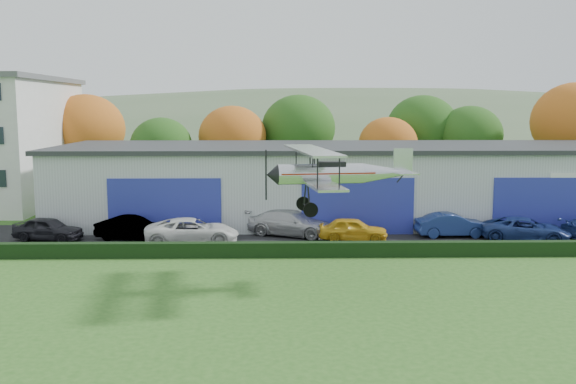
{
  "coord_description": "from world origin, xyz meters",
  "views": [
    {
      "loc": [
        -0.07,
        -16.99,
        7.96
      ],
      "look_at": [
        0.48,
        12.47,
        4.01
      ],
      "focal_mm": 39.57,
      "sensor_mm": 36.0,
      "label": 1
    }
  ],
  "objects_px": {
    "biplane": "(333,172)",
    "car_6": "(526,229)",
    "car_1": "(132,228)",
    "car_0": "(48,229)",
    "car_2": "(192,231)",
    "hangar": "(347,182)",
    "car_3": "(291,223)",
    "car_4": "(353,229)",
    "car_5": "(452,225)"
  },
  "relations": [
    {
      "from": "biplane",
      "to": "car_6",
      "type": "bearing_deg",
      "value": 27.62
    },
    {
      "from": "car_1",
      "to": "car_6",
      "type": "xyz_separation_m",
      "value": [
        23.48,
        -0.78,
        -0.01
      ]
    },
    {
      "from": "car_0",
      "to": "car_2",
      "type": "bearing_deg",
      "value": -84.39
    },
    {
      "from": "hangar",
      "to": "car_3",
      "type": "bearing_deg",
      "value": -123.25
    },
    {
      "from": "hangar",
      "to": "car_4",
      "type": "xyz_separation_m",
      "value": [
        -0.5,
        -7.94,
        -1.91
      ]
    },
    {
      "from": "car_2",
      "to": "hangar",
      "type": "bearing_deg",
      "value": -55.37
    },
    {
      "from": "car_5",
      "to": "car_4",
      "type": "bearing_deg",
      "value": 99.22
    },
    {
      "from": "car_1",
      "to": "car_2",
      "type": "distance_m",
      "value": 3.94
    },
    {
      "from": "hangar",
      "to": "car_1",
      "type": "bearing_deg",
      "value": -151.54
    },
    {
      "from": "car_1",
      "to": "biplane",
      "type": "relative_size",
      "value": 0.56
    },
    {
      "from": "car_1",
      "to": "car_3",
      "type": "distance_m",
      "value": 9.62
    },
    {
      "from": "car_1",
      "to": "car_6",
      "type": "distance_m",
      "value": 23.49
    },
    {
      "from": "hangar",
      "to": "car_3",
      "type": "relative_size",
      "value": 7.39
    },
    {
      "from": "car_2",
      "to": "car_3",
      "type": "xyz_separation_m",
      "value": [
        5.82,
        2.29,
        0.05
      ]
    },
    {
      "from": "car_2",
      "to": "car_3",
      "type": "height_order",
      "value": "car_3"
    },
    {
      "from": "car_4",
      "to": "car_6",
      "type": "distance_m",
      "value": 10.26
    },
    {
      "from": "car_0",
      "to": "car_5",
      "type": "distance_m",
      "value": 24.46
    },
    {
      "from": "car_2",
      "to": "biplane",
      "type": "relative_size",
      "value": 0.7
    },
    {
      "from": "car_2",
      "to": "biplane",
      "type": "xyz_separation_m",
      "value": [
        7.45,
        -8.27,
        4.3
      ]
    },
    {
      "from": "car_6",
      "to": "biplane",
      "type": "xyz_separation_m",
      "value": [
        -12.29,
        -8.7,
        4.36
      ]
    },
    {
      "from": "car_2",
      "to": "car_4",
      "type": "height_order",
      "value": "car_2"
    },
    {
      "from": "hangar",
      "to": "car_5",
      "type": "height_order",
      "value": "hangar"
    },
    {
      "from": "hangar",
      "to": "car_6",
      "type": "bearing_deg",
      "value": -40.13
    },
    {
      "from": "car_2",
      "to": "car_4",
      "type": "bearing_deg",
      "value": -92.01
    },
    {
      "from": "car_3",
      "to": "biplane",
      "type": "distance_m",
      "value": 11.5
    },
    {
      "from": "hangar",
      "to": "car_2",
      "type": "bearing_deg",
      "value": -139.1
    },
    {
      "from": "car_6",
      "to": "biplane",
      "type": "bearing_deg",
      "value": 141.52
    },
    {
      "from": "car_3",
      "to": "car_4",
      "type": "xyz_separation_m",
      "value": [
        3.67,
        -1.59,
        -0.1
      ]
    },
    {
      "from": "biplane",
      "to": "hangar",
      "type": "bearing_deg",
      "value": 73.8
    },
    {
      "from": "car_3",
      "to": "hangar",
      "type": "bearing_deg",
      "value": -9.43
    },
    {
      "from": "hangar",
      "to": "biplane",
      "type": "relative_size",
      "value": 5.25
    },
    {
      "from": "car_6",
      "to": "car_4",
      "type": "bearing_deg",
      "value": 104.68
    },
    {
      "from": "biplane",
      "to": "car_4",
      "type": "bearing_deg",
      "value": 69.56
    },
    {
      "from": "hangar",
      "to": "car_6",
      "type": "relative_size",
      "value": 8.09
    },
    {
      "from": "car_4",
      "to": "car_6",
      "type": "xyz_separation_m",
      "value": [
        10.25,
        -0.28,
        0.0
      ]
    },
    {
      "from": "car_0",
      "to": "car_2",
      "type": "relative_size",
      "value": 0.76
    },
    {
      "from": "hangar",
      "to": "car_0",
      "type": "relative_size",
      "value": 9.82
    },
    {
      "from": "car_3",
      "to": "car_5",
      "type": "distance_m",
      "value": 9.91
    },
    {
      "from": "car_0",
      "to": "car_2",
      "type": "distance_m",
      "value": 8.81
    },
    {
      "from": "car_4",
      "to": "car_0",
      "type": "bearing_deg",
      "value": 95.49
    },
    {
      "from": "car_3",
      "to": "car_5",
      "type": "relative_size",
      "value": 1.25
    },
    {
      "from": "car_5",
      "to": "biplane",
      "type": "xyz_separation_m",
      "value": [
        -8.27,
        -10.09,
        4.33
      ]
    },
    {
      "from": "car_2",
      "to": "car_5",
      "type": "relative_size",
      "value": 1.23
    },
    {
      "from": "car_5",
      "to": "car_6",
      "type": "bearing_deg",
      "value": -110.03
    },
    {
      "from": "car_1",
      "to": "car_4",
      "type": "bearing_deg",
      "value": -78.44
    },
    {
      "from": "car_0",
      "to": "car_4",
      "type": "distance_m",
      "value": 18.22
    },
    {
      "from": "car_4",
      "to": "car_5",
      "type": "distance_m",
      "value": 6.33
    },
    {
      "from": "car_2",
      "to": "car_5",
      "type": "distance_m",
      "value": 15.82
    },
    {
      "from": "car_0",
      "to": "car_5",
      "type": "relative_size",
      "value": 0.94
    },
    {
      "from": "car_0",
      "to": "biplane",
      "type": "bearing_deg",
      "value": -107.14
    }
  ]
}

